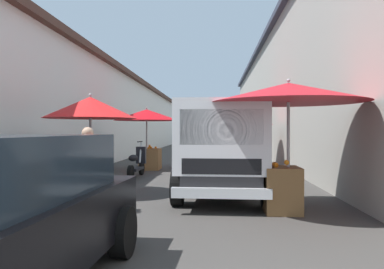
{
  "coord_description": "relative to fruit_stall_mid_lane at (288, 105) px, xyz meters",
  "views": [
    {
      "loc": [
        -1.39,
        -0.98,
        1.5
      ],
      "look_at": [
        10.58,
        -0.22,
        1.36
      ],
      "focal_mm": 35.22,
      "sensor_mm": 36.0,
      "label": 1
    }
  ],
  "objects": [
    {
      "name": "ground",
      "position": [
        8.01,
        2.27,
        -1.96
      ],
      "size": [
        90.0,
        90.0,
        0.0
      ],
      "primitive_type": "plane",
      "color": "#3D3A38"
    },
    {
      "name": "building_left_whitewash",
      "position": [
        10.26,
        9.45,
        0.35
      ],
      "size": [
        49.8,
        7.5,
        4.6
      ],
      "color": "silver",
      "rests_on": "ground"
    },
    {
      "name": "building_right_concrete",
      "position": [
        10.26,
        -4.9,
        1.34
      ],
      "size": [
        49.8,
        7.5,
        6.57
      ],
      "color": "#A39E93",
      "rests_on": "ground"
    },
    {
      "name": "fruit_stall_mid_lane",
      "position": [
        0.0,
        0.0,
        0.0
      ],
      "size": [
        2.81,
        2.81,
        2.43
      ],
      "color": "#9E9EA3",
      "rests_on": "ground"
    },
    {
      "name": "fruit_stall_near_right",
      "position": [
        1.61,
        4.17,
        -0.17
      ],
      "size": [
        2.14,
        2.14,
        2.34
      ],
      "color": "#9E9EA3",
      "rests_on": "ground"
    },
    {
      "name": "fruit_stall_near_left",
      "position": [
        8.79,
        0.33,
        -0.29
      ],
      "size": [
        2.81,
        2.81,
        2.12
      ],
      "color": "#9E9EA3",
      "rests_on": "ground"
    },
    {
      "name": "fruit_stall_far_left",
      "position": [
        7.34,
        3.9,
        -0.17
      ],
      "size": [
        2.52,
        2.52,
        2.37
      ],
      "color": "#9E9EA3",
      "rests_on": "ground"
    },
    {
      "name": "delivery_truck",
      "position": [
        1.18,
        1.15,
        -0.92
      ],
      "size": [
        4.97,
        2.08,
        2.08
      ],
      "color": "black",
      "rests_on": "ground"
    },
    {
      "name": "vendor_by_crates",
      "position": [
        -0.24,
        3.6,
        -1.07
      ],
      "size": [
        0.49,
        0.45,
        1.56
      ],
      "color": "navy",
      "rests_on": "ground"
    },
    {
      "name": "parked_scooter",
      "position": [
        4.96,
        3.81,
        -1.51
      ],
      "size": [
        1.69,
        0.38,
        1.14
      ],
      "color": "black",
      "rests_on": "ground"
    }
  ]
}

